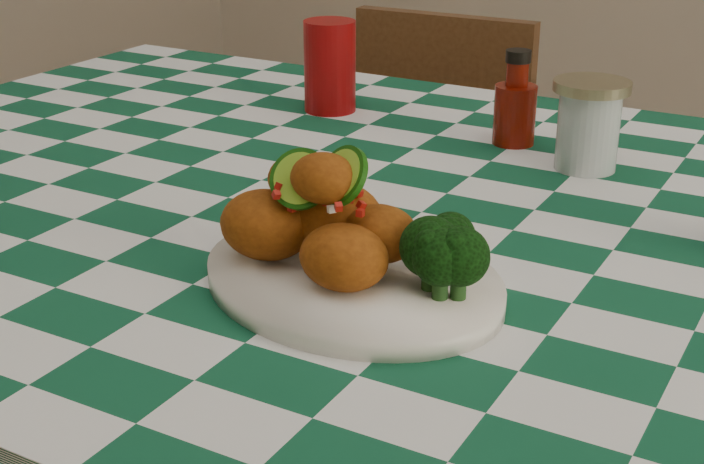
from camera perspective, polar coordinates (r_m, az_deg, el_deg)
The scene contains 7 objects.
plate at distance 0.86m, azimuth -0.00°, elevation -2.81°, with size 0.29×0.23×0.02m, color white, non-canonical shape.
fried_chicken_pile at distance 0.85m, azimuth -1.30°, elevation 1.23°, with size 0.16×0.12×0.10m, color #90430D, non-canonical shape.
broccoli_side at distance 0.82m, azimuth 5.79°, elevation -1.10°, with size 0.09×0.09×0.07m, color black, non-canonical shape.
red_tumbler at distance 1.40m, azimuth -1.30°, elevation 9.62°, with size 0.07×0.07×0.13m, color maroon.
ketchup_bottle at distance 1.27m, azimuth 9.51°, elevation 7.72°, with size 0.05×0.05×0.12m, color #6A1005, non-canonical shape.
mason_jar at distance 1.19m, azimuth 13.59°, elevation 6.05°, with size 0.09×0.09×0.11m, color #B2BCBA, non-canonical shape.
wooden_chair_left at distance 1.93m, azimuth 3.00°, elevation -0.37°, with size 0.38×0.39×0.82m, color #472814, non-canonical shape.
Camera 1 is at (0.41, -0.88, 1.17)m, focal length 50.00 mm.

